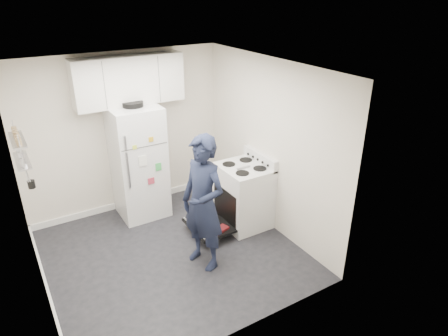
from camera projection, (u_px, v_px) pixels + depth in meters
room at (163, 174)px, 4.98m from camera, size 3.21×3.21×2.51m
electric_range at (243, 196)px, 5.99m from camera, size 0.66×0.76×1.10m
open_oven_door at (207, 223)px, 5.83m from camera, size 0.55×0.70×0.22m
refrigerator at (138, 162)px, 6.10m from camera, size 0.72×0.74×1.83m
upper_cabinets at (129, 80)px, 5.75m from camera, size 1.60×0.33×0.70m
wall_shelf_rack at (20, 151)px, 4.44m from camera, size 0.14×0.60×0.61m
person at (203, 204)px, 4.93m from camera, size 0.60×0.75×1.78m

